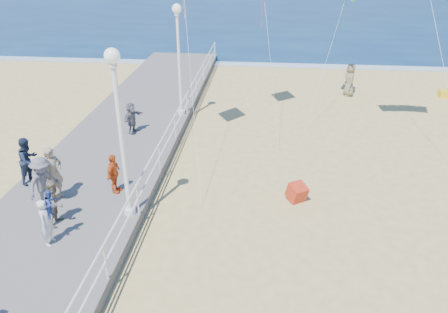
# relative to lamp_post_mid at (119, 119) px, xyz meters

# --- Properties ---
(ground) EXTENTS (160.00, 160.00, 0.00)m
(ground) POSITION_rel_lamp_post_mid_xyz_m (5.35, 0.00, -3.66)
(ground) COLOR #D5BA6F
(ground) RESTS_ON ground
(surf_line) EXTENTS (160.00, 1.20, 0.04)m
(surf_line) POSITION_rel_lamp_post_mid_xyz_m (5.35, 20.50, -3.63)
(surf_line) COLOR silver
(surf_line) RESTS_ON ground
(boardwalk) EXTENTS (5.00, 44.00, 0.40)m
(boardwalk) POSITION_rel_lamp_post_mid_xyz_m (-2.15, 0.00, -3.46)
(boardwalk) COLOR slate
(boardwalk) RESTS_ON ground
(railing) EXTENTS (0.05, 42.00, 0.55)m
(railing) POSITION_rel_lamp_post_mid_xyz_m (0.30, 0.00, -2.41)
(railing) COLOR white
(railing) RESTS_ON boardwalk
(lamp_post_mid) EXTENTS (0.44, 0.44, 5.32)m
(lamp_post_mid) POSITION_rel_lamp_post_mid_xyz_m (0.00, 0.00, 0.00)
(lamp_post_mid) COLOR white
(lamp_post_mid) RESTS_ON boardwalk
(lamp_post_far) EXTENTS (0.44, 0.44, 5.32)m
(lamp_post_far) POSITION_rel_lamp_post_mid_xyz_m (0.00, 9.00, 0.00)
(lamp_post_far) COLOR white
(lamp_post_far) RESTS_ON boardwalk
(woman_holding_toddler) EXTENTS (0.35, 0.53, 1.45)m
(woman_holding_toddler) POSITION_rel_lamp_post_mid_xyz_m (-1.85, -1.72, -2.54)
(woman_holding_toddler) COLOR silver
(woman_holding_toddler) RESTS_ON boardwalk
(toddler_held) EXTENTS (0.32, 0.41, 0.84)m
(toddler_held) POSITION_rel_lamp_post_mid_xyz_m (-1.70, -1.57, -1.99)
(toddler_held) COLOR #2D46AC
(toddler_held) RESTS_ON boardwalk
(spectator_1) EXTENTS (0.59, 0.74, 1.49)m
(spectator_1) POSITION_rel_lamp_post_mid_xyz_m (-2.06, -0.69, -2.52)
(spectator_1) COLOR #82725A
(spectator_1) RESTS_ON boardwalk
(spectator_2) EXTENTS (1.04, 1.33, 1.80)m
(spectator_2) POSITION_rel_lamp_post_mid_xyz_m (-2.82, 0.14, -2.36)
(spectator_2) COLOR #5D5C62
(spectator_2) RESTS_ON boardwalk
(spectator_3) EXTENTS (0.45, 0.87, 1.43)m
(spectator_3) POSITION_rel_lamp_post_mid_xyz_m (-0.89, 1.27, -2.55)
(spectator_3) COLOR #D7511A
(spectator_3) RESTS_ON boardwalk
(spectator_5) EXTENTS (0.82, 1.39, 1.43)m
(spectator_5) POSITION_rel_lamp_post_mid_xyz_m (-1.77, 6.45, -2.55)
(spectator_5) COLOR slate
(spectator_5) RESTS_ON boardwalk
(spectator_6) EXTENTS (0.70, 0.81, 1.89)m
(spectator_6) POSITION_rel_lamp_post_mid_xyz_m (-2.71, 0.69, -2.32)
(spectator_6) COLOR gray
(spectator_6) RESTS_ON boardwalk
(spectator_7) EXTENTS (0.82, 0.96, 1.72)m
(spectator_7) POSITION_rel_lamp_post_mid_xyz_m (-4.14, 1.70, -2.40)
(spectator_7) COLOR #1B263C
(spectator_7) RESTS_ON boardwalk
(beach_walker_c) EXTENTS (0.72, 1.00, 1.91)m
(beach_walker_c) POSITION_rel_lamp_post_mid_xyz_m (9.07, 14.01, -2.70)
(beach_walker_c) COLOR gray
(beach_walker_c) RESTS_ON ground
(box_kite) EXTENTS (0.85, 0.89, 0.74)m
(box_kite) POSITION_rel_lamp_post_mid_xyz_m (5.43, 1.91, -3.36)
(box_kite) COLOR red
(box_kite) RESTS_ON ground
(beach_chair_left) EXTENTS (0.55, 0.55, 0.40)m
(beach_chair_left) POSITION_rel_lamp_post_mid_xyz_m (14.63, 14.28, -3.46)
(beach_chair_left) COLOR yellow
(beach_chair_left) RESTS_ON ground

